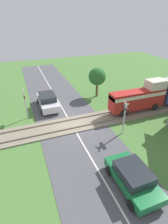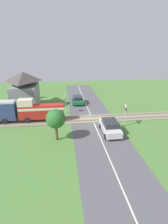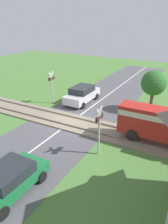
{
  "view_description": "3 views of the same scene",
  "coord_description": "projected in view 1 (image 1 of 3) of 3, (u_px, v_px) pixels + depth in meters",
  "views": [
    {
      "loc": [
        13.59,
        -3.91,
        9.29
      ],
      "look_at": [
        0.0,
        1.25,
        1.2
      ],
      "focal_mm": 28.0,
      "sensor_mm": 36.0,
      "label": 1
    },
    {
      "loc": [
        -23.45,
        4.15,
        10.16
      ],
      "look_at": [
        0.0,
        1.25,
        1.2
      ],
      "focal_mm": 28.0,
      "sensor_mm": 36.0,
      "label": 2
    },
    {
      "loc": [
        13.3,
        8.55,
        7.84
      ],
      "look_at": [
        0.0,
        1.25,
        1.2
      ],
      "focal_mm": 35.0,
      "sensor_mm": 36.0,
      "label": 3
    }
  ],
  "objects": [
    {
      "name": "ground_plane",
      "position": [
        72.0,
        125.0,
        16.83
      ],
      "size": [
        60.0,
        60.0,
        0.0
      ],
      "primitive_type": "plane",
      "color": "#4C7A38"
    },
    {
      "name": "road_surface",
      "position": [
        72.0,
        125.0,
        16.83
      ],
      "size": [
        48.0,
        6.4,
        0.02
      ],
      "color": "#515156",
      "rests_on": "ground_plane"
    },
    {
      "name": "track_bed",
      "position": [
        72.0,
        124.0,
        16.8
      ],
      "size": [
        2.8,
        48.0,
        0.24
      ],
      "color": "gray",
      "rests_on": "ground_plane"
    },
    {
      "name": "car_near_crossing",
      "position": [
        48.0,
        101.0,
        19.66
      ],
      "size": [
        4.45,
        2.01,
        1.61
      ],
      "color": "silver",
      "rests_on": "ground_plane"
    },
    {
      "name": "car_far_side",
      "position": [
        133.0,
        177.0,
        10.54
      ],
      "size": [
        3.94,
        2.04,
        1.4
      ],
      "color": "#197038",
      "rests_on": "ground_plane"
    },
    {
      "name": "crossing_signal_west_approach",
      "position": [
        25.0,
        100.0,
        17.0
      ],
      "size": [
        0.9,
        0.18,
        3.14
      ],
      "color": "#B7B7B7",
      "rests_on": "ground_plane"
    },
    {
      "name": "crossing_signal_east_approach",
      "position": [
        125.0,
        114.0,
        14.7
      ],
      "size": [
        0.9,
        0.18,
        3.14
      ],
      "color": "#B7B7B7",
      "rests_on": "ground_plane"
    },
    {
      "name": "tree_roadside_hedge",
      "position": [
        97.0,
        77.0,
        21.59
      ],
      "size": [
        2.17,
        2.17,
        3.71
      ],
      "color": "brown",
      "rests_on": "ground_plane"
    }
  ]
}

